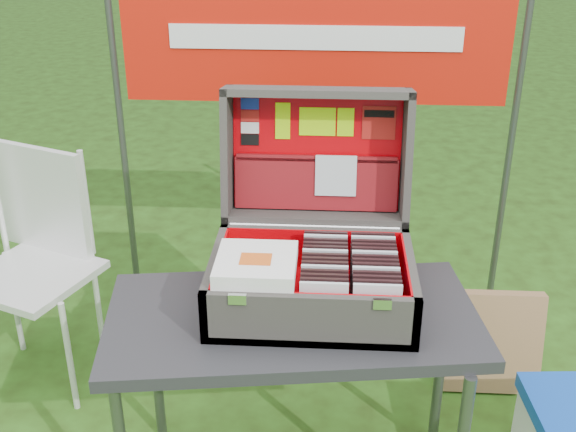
# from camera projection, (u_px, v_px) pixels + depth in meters

# --- Properties ---
(table) EXTENTS (1.19, 0.71, 0.70)m
(table) POSITION_uv_depth(u_px,v_px,m) (292.00, 405.00, 2.33)
(table) COLOR #27272A
(table) RESTS_ON ground
(table_top) EXTENTS (1.19, 0.71, 0.04)m
(table_top) POSITION_uv_depth(u_px,v_px,m) (293.00, 320.00, 2.19)
(table_top) COLOR #27272A
(table_top) RESTS_ON ground
(table_leg_bl) EXTENTS (0.04, 0.04, 0.66)m
(table_leg_bl) POSITION_uv_depth(u_px,v_px,m) (156.00, 363.00, 2.57)
(table_leg_bl) COLOR #59595B
(table_leg_bl) RESTS_ON ground
(table_leg_br) EXTENTS (0.04, 0.04, 0.66)m
(table_leg_br) POSITION_uv_depth(u_px,v_px,m) (440.00, 374.00, 2.51)
(table_leg_br) COLOR #59595B
(table_leg_br) RESTS_ON ground
(suitcase) EXTENTS (0.61, 0.60, 0.58)m
(suitcase) POSITION_uv_depth(u_px,v_px,m) (313.00, 212.00, 2.15)
(suitcase) COLOR #494743
(suitcase) RESTS_ON table
(suitcase_base_bottom) EXTENTS (0.61, 0.44, 0.02)m
(suitcase_base_bottom) POSITION_uv_depth(u_px,v_px,m) (311.00, 303.00, 2.22)
(suitcase_base_bottom) COLOR #494743
(suitcase_base_bottom) RESTS_ON table_top
(suitcase_base_wall_front) EXTENTS (0.61, 0.02, 0.16)m
(suitcase_base_wall_front) POSITION_uv_depth(u_px,v_px,m) (309.00, 321.00, 2.00)
(suitcase_base_wall_front) COLOR #494743
(suitcase_base_wall_front) RESTS_ON table_top
(suitcase_base_wall_back) EXTENTS (0.61, 0.02, 0.16)m
(suitcase_base_wall_back) POSITION_uv_depth(u_px,v_px,m) (314.00, 251.00, 2.37)
(suitcase_base_wall_back) COLOR #494743
(suitcase_base_wall_back) RESTS_ON table_top
(suitcase_base_wall_left) EXTENTS (0.02, 0.44, 0.16)m
(suitcase_base_wall_left) POSITION_uv_depth(u_px,v_px,m) (215.00, 280.00, 2.20)
(suitcase_base_wall_left) COLOR #494743
(suitcase_base_wall_left) RESTS_ON table_top
(suitcase_base_wall_right) EXTENTS (0.02, 0.44, 0.16)m
(suitcase_base_wall_right) POSITION_uv_depth(u_px,v_px,m) (410.00, 286.00, 2.17)
(suitcase_base_wall_right) COLOR #494743
(suitcase_base_wall_right) RESTS_ON table_top
(suitcase_liner_floor) EXTENTS (0.57, 0.39, 0.01)m
(suitcase_liner_floor) POSITION_uv_depth(u_px,v_px,m) (312.00, 298.00, 2.21)
(suitcase_liner_floor) COLOR #C30305
(suitcase_liner_floor) RESTS_ON suitcase_base_bottom
(suitcase_latch_left) EXTENTS (0.05, 0.01, 0.03)m
(suitcase_latch_left) POSITION_uv_depth(u_px,v_px,m) (237.00, 299.00, 1.97)
(suitcase_latch_left) COLOR silver
(suitcase_latch_left) RESTS_ON suitcase_base_wall_front
(suitcase_latch_right) EXTENTS (0.05, 0.01, 0.03)m
(suitcase_latch_right) POSITION_uv_depth(u_px,v_px,m) (382.00, 304.00, 1.95)
(suitcase_latch_right) COLOR silver
(suitcase_latch_right) RESTS_ON suitcase_base_wall_front
(suitcase_hinge) EXTENTS (0.55, 0.02, 0.02)m
(suitcase_hinge) POSITION_uv_depth(u_px,v_px,m) (314.00, 227.00, 2.35)
(suitcase_hinge) COLOR silver
(suitcase_hinge) RESTS_ON suitcase_base_wall_back
(suitcase_lid_back) EXTENTS (0.61, 0.10, 0.44)m
(suitcase_lid_back) POSITION_uv_depth(u_px,v_px,m) (317.00, 152.00, 2.44)
(suitcase_lid_back) COLOR #494743
(suitcase_lid_back) RESTS_ON suitcase_base_wall_back
(suitcase_lid_rim_far) EXTENTS (0.61, 0.17, 0.05)m
(suitcase_lid_rim_far) POSITION_uv_depth(u_px,v_px,m) (318.00, 92.00, 2.31)
(suitcase_lid_rim_far) COLOR #494743
(suitcase_lid_rim_far) RESTS_ON suitcase_lid_back
(suitcase_lid_rim_near) EXTENTS (0.61, 0.17, 0.05)m
(suitcase_lid_rim_near) POSITION_uv_depth(u_px,v_px,m) (315.00, 216.00, 2.42)
(suitcase_lid_rim_near) COLOR #494743
(suitcase_lid_rim_near) RESTS_ON suitcase_lid_back
(suitcase_lid_rim_left) EXTENTS (0.02, 0.24, 0.46)m
(suitcase_lid_rim_left) POSITION_uv_depth(u_px,v_px,m) (227.00, 154.00, 2.39)
(suitcase_lid_rim_left) COLOR #494743
(suitcase_lid_rim_left) RESTS_ON suitcase_lid_back
(suitcase_lid_rim_right) EXTENTS (0.02, 0.24, 0.46)m
(suitcase_lid_rim_right) POSITION_uv_depth(u_px,v_px,m) (407.00, 158.00, 2.35)
(suitcase_lid_rim_right) COLOR #494743
(suitcase_lid_rim_right) RESTS_ON suitcase_lid_back
(suitcase_lid_liner) EXTENTS (0.56, 0.07, 0.38)m
(suitcase_lid_liner) POSITION_uv_depth(u_px,v_px,m) (317.00, 153.00, 2.42)
(suitcase_lid_liner) COLOR #C30305
(suitcase_lid_liner) RESTS_ON suitcase_lid_back
(suitcase_liner_wall_front) EXTENTS (0.57, 0.01, 0.14)m
(suitcase_liner_wall_front) POSITION_uv_depth(u_px,v_px,m) (310.00, 315.00, 2.01)
(suitcase_liner_wall_front) COLOR #C30305
(suitcase_liner_wall_front) RESTS_ON suitcase_base_bottom
(suitcase_liner_wall_back) EXTENTS (0.57, 0.01, 0.14)m
(suitcase_liner_wall_back) POSITION_uv_depth(u_px,v_px,m) (314.00, 250.00, 2.35)
(suitcase_liner_wall_back) COLOR #C30305
(suitcase_liner_wall_back) RESTS_ON suitcase_base_bottom
(suitcase_liner_wall_left) EXTENTS (0.01, 0.39, 0.14)m
(suitcase_liner_wall_left) POSITION_uv_depth(u_px,v_px,m) (220.00, 277.00, 2.20)
(suitcase_liner_wall_left) COLOR #C30305
(suitcase_liner_wall_left) RESTS_ON suitcase_base_bottom
(suitcase_liner_wall_right) EXTENTS (0.01, 0.39, 0.14)m
(suitcase_liner_wall_right) POSITION_uv_depth(u_px,v_px,m) (405.00, 283.00, 2.17)
(suitcase_liner_wall_right) COLOR #C30305
(suitcase_liner_wall_right) RESTS_ON suitcase_base_bottom
(suitcase_lid_pocket) EXTENTS (0.55, 0.06, 0.18)m
(suitcase_lid_pocket) POSITION_uv_depth(u_px,v_px,m) (316.00, 184.00, 2.43)
(suitcase_lid_pocket) COLOR maroon
(suitcase_lid_pocket) RESTS_ON suitcase_lid_liner
(suitcase_pocket_edge) EXTENTS (0.54, 0.02, 0.02)m
(suitcase_pocket_edge) POSITION_uv_depth(u_px,v_px,m) (316.00, 158.00, 2.40)
(suitcase_pocket_edge) COLOR maroon
(suitcase_pocket_edge) RESTS_ON suitcase_lid_pocket
(suitcase_pocket_cd) EXTENTS (0.14, 0.03, 0.14)m
(suitcase_pocket_cd) POSITION_uv_depth(u_px,v_px,m) (336.00, 176.00, 2.40)
(suitcase_pocket_cd) COLOR silver
(suitcase_pocket_cd) RESTS_ON suitcase_lid_pocket
(lid_sticker_cc_a) EXTENTS (0.06, 0.01, 0.04)m
(lid_sticker_cc_a) POSITION_uv_depth(u_px,v_px,m) (250.00, 104.00, 2.39)
(lid_sticker_cc_a) COLOR #1933B2
(lid_sticker_cc_a) RESTS_ON suitcase_lid_liner
(lid_sticker_cc_b) EXTENTS (0.06, 0.01, 0.04)m
(lid_sticker_cc_b) POSITION_uv_depth(u_px,v_px,m) (250.00, 116.00, 2.40)
(lid_sticker_cc_b) COLOR #B31A15
(lid_sticker_cc_b) RESTS_ON suitcase_lid_liner
(lid_sticker_cc_c) EXTENTS (0.06, 0.01, 0.04)m
(lid_sticker_cc_c) POSITION_uv_depth(u_px,v_px,m) (250.00, 128.00, 2.41)
(lid_sticker_cc_c) COLOR white
(lid_sticker_cc_c) RESTS_ON suitcase_lid_liner
(lid_sticker_cc_d) EXTENTS (0.06, 0.01, 0.04)m
(lid_sticker_cc_d) POSITION_uv_depth(u_px,v_px,m) (250.00, 140.00, 2.42)
(lid_sticker_cc_d) COLOR black
(lid_sticker_cc_d) RESTS_ON suitcase_lid_liner
(lid_card_neon_tall) EXTENTS (0.05, 0.02, 0.12)m
(lid_card_neon_tall) POSITION_uv_depth(u_px,v_px,m) (283.00, 121.00, 2.39)
(lid_card_neon_tall) COLOR #A7EA06
(lid_card_neon_tall) RESTS_ON suitcase_lid_liner
(lid_card_neon_main) EXTENTS (0.12, 0.02, 0.09)m
(lid_card_neon_main) POSITION_uv_depth(u_px,v_px,m) (317.00, 122.00, 2.39)
(lid_card_neon_main) COLOR #A7EA06
(lid_card_neon_main) RESTS_ON suitcase_lid_liner
(lid_card_neon_small) EXTENTS (0.05, 0.02, 0.09)m
(lid_card_neon_small) POSITION_uv_depth(u_px,v_px,m) (346.00, 122.00, 2.38)
(lid_card_neon_small) COLOR #A7EA06
(lid_card_neon_small) RESTS_ON suitcase_lid_liner
(lid_sticker_band) EXTENTS (0.11, 0.02, 0.11)m
(lid_sticker_band) POSITION_uv_depth(u_px,v_px,m) (379.00, 123.00, 2.38)
(lid_sticker_band) COLOR #B31A15
(lid_sticker_band) RESTS_ON suitcase_lid_liner
(lid_sticker_band_bar) EXTENTS (0.10, 0.01, 0.02)m
(lid_sticker_band_bar) POSITION_uv_depth(u_px,v_px,m) (379.00, 114.00, 2.37)
(lid_sticker_band_bar) COLOR black
(lid_sticker_band_bar) RESTS_ON suitcase_lid_liner
(cd_left_0) EXTENTS (0.14, 0.01, 0.16)m
(cd_left_0) POSITION_uv_depth(u_px,v_px,m) (324.00, 307.00, 2.02)
(cd_left_0) COLOR silver
(cd_left_0) RESTS_ON suitcase_liner_floor
(cd_left_1) EXTENTS (0.14, 0.01, 0.16)m
(cd_left_1) POSITION_uv_depth(u_px,v_px,m) (324.00, 302.00, 2.04)
(cd_left_1) COLOR black
(cd_left_1) RESTS_ON suitcase_liner_floor
(cd_left_2) EXTENTS (0.14, 0.01, 0.16)m
(cd_left_2) POSITION_uv_depth(u_px,v_px,m) (324.00, 298.00, 2.06)
(cd_left_2) COLOR black
(cd_left_2) RESTS_ON suitcase_liner_floor
(cd_left_3) EXTENTS (0.14, 0.01, 0.16)m
(cd_left_3) POSITION_uv_depth(u_px,v_px,m) (324.00, 293.00, 2.09)
(cd_left_3) COLOR black
(cd_left_3) RESTS_ON suitcase_liner_floor
(cd_left_4) EXTENTS (0.14, 0.01, 0.16)m
(cd_left_4) POSITION_uv_depth(u_px,v_px,m) (324.00, 289.00, 2.11)
(cd_left_4) COLOR silver
(cd_left_4) RESTS_ON suitcase_liner_floor
(cd_left_5) EXTENTS (0.14, 0.01, 0.16)m
(cd_left_5) POSITION_uv_depth(u_px,v_px,m) (324.00, 285.00, 2.13)
(cd_left_5) COLOR black
(cd_left_5) RESTS_ON suitcase_liner_floor
(cd_left_6) EXTENTS (0.14, 0.01, 0.16)m
(cd_left_6) POSITION_uv_depth(u_px,v_px,m) (324.00, 280.00, 2.15)
(cd_left_6) COLOR black
(cd_left_6) RESTS_ON suitcase_liner_floor
(cd_left_7) EXTENTS (0.14, 0.01, 0.16)m
(cd_left_7) POSITION_uv_depth(u_px,v_px,m) (325.00, 276.00, 2.17)
(cd_left_7) COLOR black
(cd_left_7) RESTS_ON suitcase_liner_floor
(cd_left_8) EXTENTS (0.14, 0.01, 0.16)m
(cd_left_8) POSITION_uv_depth(u_px,v_px,m) (325.00, 272.00, 2.19)
(cd_left_8) COLOR silver
(cd_left_8) RESTS_ON suitcase_liner_floor
(cd_left_9) EXTENTS (0.14, 0.01, 0.16)m
(cd_left_9) POSITION_uv_depth(u_px,v_px,m) (325.00, 268.00, 2.22)
(cd_left_9) COLOR black
(cd_left_9) RESTS_ON suitcase_liner_floor
(cd_left_10) EXTENTS (0.14, 0.01, 0.16)m
(cd_left_10) POSITION_uv_depth(u_px,v_px,m) (325.00, 264.00, 2.24)
(cd_left_10) COLOR black
(cd_left_10) RESTS_ON suitcase_liner_floor
(cd_left_11) EXTENTS (0.14, 0.01, 0.16)m
(cd_left_11) POSITION_uv_depth(u_px,v_px,m) (325.00, 261.00, 2.26)
(cd_left_11) COLOR black
(cd_left_11) RESTS_ON suitcase_liner_floor
(cd_left_12) EXTENTS (0.14, 0.01, 0.16)m
(cd_left_12) POSITION_uv_depth(u_px,v_px,m) (325.00, 257.00, 2.28)
(cd_left_12) COLOR silver
(cd_left_12) RESTS_ON suitcase_liner_floor
(cd_left_13) EXTENTS (0.14, 0.01, 0.16)m
(cd_left_13) POSITION_uv_depth(u_px,v_px,m) (325.00, 253.00, 2.30)
(cd_left_13) COLOR black
(cd_left_13) RESTS_ON suitcase_liner_floor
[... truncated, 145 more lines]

